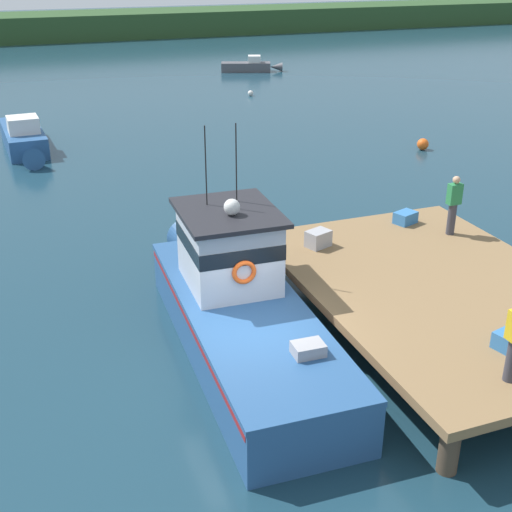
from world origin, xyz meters
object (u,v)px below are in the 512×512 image
at_px(moored_boat_mid_harbor, 24,138).
at_px(mooring_buoy_outer, 251,93).
at_px(deckhand_further_back, 453,204).
at_px(crate_stack_mid_dock, 318,239).
at_px(mooring_buoy_spare_mooring, 423,144).
at_px(moored_boat_outer_mooring, 250,66).
at_px(crate_single_by_cleat, 510,340).
at_px(main_fishing_boat, 238,303).
at_px(crate_stack_near_edge, 405,218).

bearing_deg(moored_boat_mid_harbor, mooring_buoy_outer, 30.43).
bearing_deg(deckhand_further_back, mooring_buoy_outer, 81.95).
xyz_separation_m(crate_stack_mid_dock, mooring_buoy_spare_mooring, (10.30, 10.68, -1.16)).
distance_m(moored_boat_outer_mooring, mooring_buoy_outer, 9.07).
xyz_separation_m(crate_stack_mid_dock, crate_single_by_cleat, (1.35, -5.75, -0.05)).
bearing_deg(crate_stack_mid_dock, main_fishing_boat, -147.04).
xyz_separation_m(main_fishing_boat, moored_boat_outer_mooring, (13.27, 35.29, -0.62)).
relative_size(crate_stack_mid_dock, crate_single_by_cleat, 1.00).
relative_size(moored_boat_mid_harbor, moored_boat_outer_mooring, 1.40).
relative_size(crate_stack_near_edge, mooring_buoy_outer, 1.81).
relative_size(moored_boat_mid_harbor, mooring_buoy_outer, 19.14).
relative_size(main_fishing_boat, crate_single_by_cleat, 16.43).
height_order(main_fishing_boat, deckhand_further_back, main_fishing_boat).
xyz_separation_m(crate_single_by_cleat, mooring_buoy_outer, (5.95, 30.67, -1.20)).
xyz_separation_m(main_fishing_boat, moored_boat_mid_harbor, (-3.55, 18.72, -0.46)).
xyz_separation_m(deckhand_further_back, moored_boat_mid_harbor, (-10.12, 17.36, -1.51)).
bearing_deg(moored_boat_mid_harbor, deckhand_further_back, -59.76).
xyz_separation_m(main_fishing_boat, mooring_buoy_spare_mooring, (13.15, 12.53, -0.75)).
height_order(main_fishing_boat, crate_stack_near_edge, main_fishing_boat).
relative_size(moored_boat_mid_harbor, mooring_buoy_spare_mooring, 12.29).
height_order(crate_stack_near_edge, moored_boat_outer_mooring, crate_stack_near_edge).
xyz_separation_m(crate_stack_near_edge, mooring_buoy_outer, (4.30, 24.30, -1.20)).
xyz_separation_m(crate_stack_near_edge, deckhand_further_back, (0.71, -1.11, 0.69)).
bearing_deg(moored_boat_mid_harbor, crate_stack_near_edge, -59.92).
distance_m(crate_stack_mid_dock, mooring_buoy_spare_mooring, 14.88).
relative_size(crate_stack_mid_dock, crate_stack_near_edge, 1.00).
bearing_deg(crate_single_by_cleat, moored_boat_mid_harbor, 108.94).
bearing_deg(moored_boat_outer_mooring, deckhand_further_back, -101.17).
bearing_deg(mooring_buoy_outer, main_fishing_boat, -110.78).
xyz_separation_m(deckhand_further_back, mooring_buoy_spare_mooring, (6.59, 11.17, -1.80)).
bearing_deg(mooring_buoy_spare_mooring, mooring_buoy_outer, 101.87).
relative_size(crate_stack_near_edge, moored_boat_outer_mooring, 0.13).
bearing_deg(deckhand_further_back, crate_single_by_cleat, -114.16).
height_order(crate_single_by_cleat, moored_boat_outer_mooring, crate_single_by_cleat).
bearing_deg(mooring_buoy_outer, crate_stack_near_edge, -100.04).
height_order(crate_stack_near_edge, mooring_buoy_outer, crate_stack_near_edge).
bearing_deg(mooring_buoy_spare_mooring, moored_boat_mid_harbor, 159.67).
height_order(crate_stack_mid_dock, deckhand_further_back, deckhand_further_back).
distance_m(crate_stack_mid_dock, moored_boat_mid_harbor, 18.06).
distance_m(main_fishing_boat, crate_single_by_cleat, 5.75).
xyz_separation_m(main_fishing_boat, crate_single_by_cleat, (4.21, -3.90, 0.36)).
distance_m(moored_boat_outer_mooring, mooring_buoy_spare_mooring, 22.76).
relative_size(crate_stack_mid_dock, moored_boat_mid_harbor, 0.09).
height_order(crate_stack_mid_dock, mooring_buoy_outer, crate_stack_mid_dock).
xyz_separation_m(crate_stack_mid_dock, crate_stack_near_edge, (3.00, 0.62, -0.05)).
bearing_deg(deckhand_further_back, crate_stack_mid_dock, 172.51).
bearing_deg(crate_stack_near_edge, mooring_buoy_outer, 79.96).
bearing_deg(main_fishing_boat, moored_boat_outer_mooring, 69.40).
bearing_deg(crate_single_by_cleat, deckhand_further_back, 65.84).
distance_m(main_fishing_boat, mooring_buoy_spare_mooring, 18.18).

